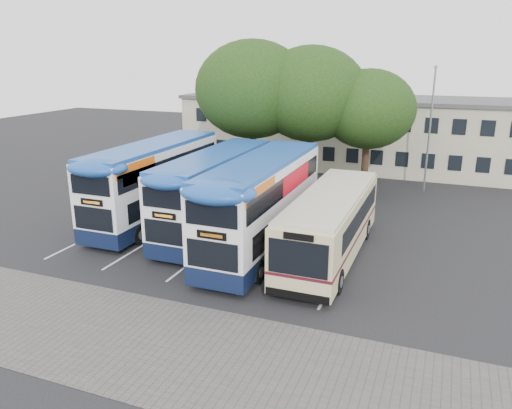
{
  "coord_description": "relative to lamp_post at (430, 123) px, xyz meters",
  "views": [
    {
      "loc": [
        7.44,
        -18.02,
        9.78
      ],
      "look_at": [
        -1.58,
        5.0,
        2.32
      ],
      "focal_mm": 35.0,
      "sensor_mm": 36.0,
      "label": 1
    }
  ],
  "objects": [
    {
      "name": "tree_left",
      "position": [
        -12.23,
        -3.75,
        2.26
      ],
      "size": [
        8.28,
        8.28,
        10.88
      ],
      "color": "black",
      "rests_on": "ground"
    },
    {
      "name": "bus_dd_mid",
      "position": [
        -10.5,
        -13.67,
        -2.57
      ],
      "size": [
        2.65,
        10.93,
        4.56
      ],
      "color": "#0E1836",
      "rests_on": "ground"
    },
    {
      "name": "tree_mid",
      "position": [
        -8.08,
        -2.92,
        2.0
      ],
      "size": [
        7.92,
        7.92,
        10.46
      ],
      "color": "black",
      "rests_on": "ground"
    },
    {
      "name": "bus_dd_right",
      "position": [
        -7.11,
        -15.26,
        -2.44
      ],
      "size": [
        2.8,
        11.53,
        4.81
      ],
      "color": "#0E1836",
      "rests_on": "ground"
    },
    {
      "name": "ground",
      "position": [
        -6.0,
        -19.97,
        -5.08
      ],
      "size": [
        120.0,
        120.0,
        0.0
      ],
      "primitive_type": "plane",
      "color": "black",
      "rests_on": "ground"
    },
    {
      "name": "bus_dd_left",
      "position": [
        -14.77,
        -13.17,
        -2.46
      ],
      "size": [
        2.78,
        11.44,
        4.77
      ],
      "color": "#0E1836",
      "rests_on": "ground"
    },
    {
      "name": "bus_single",
      "position": [
        -3.62,
        -14.89,
        -3.2
      ],
      "size": [
        2.84,
        11.15,
        3.33
      ],
      "color": "beige",
      "rests_on": "ground"
    },
    {
      "name": "lamp_post",
      "position": [
        0.0,
        0.0,
        0.0
      ],
      "size": [
        0.25,
        1.05,
        9.06
      ],
      "color": "gray",
      "rests_on": "ground"
    },
    {
      "name": "tree_right",
      "position": [
        -4.07,
        -2.38,
        1.03
      ],
      "size": [
        6.5,
        6.5,
        8.9
      ],
      "color": "black",
      "rests_on": "ground"
    },
    {
      "name": "paving_strip",
      "position": [
        -8.0,
        -24.97,
        -5.08
      ],
      "size": [
        40.0,
        6.0,
        0.01
      ],
      "primitive_type": "cube",
      "color": "#595654",
      "rests_on": "ground"
    },
    {
      "name": "bay_lines",
      "position": [
        -9.75,
        -14.97,
        -5.08
      ],
      "size": [
        14.12,
        11.0,
        0.01
      ],
      "color": "silver",
      "rests_on": "ground"
    },
    {
      "name": "depot_building",
      "position": [
        -6.0,
        7.02,
        -1.93
      ],
      "size": [
        32.4,
        8.4,
        6.2
      ],
      "color": "#B5A991",
      "rests_on": "ground"
    }
  ]
}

